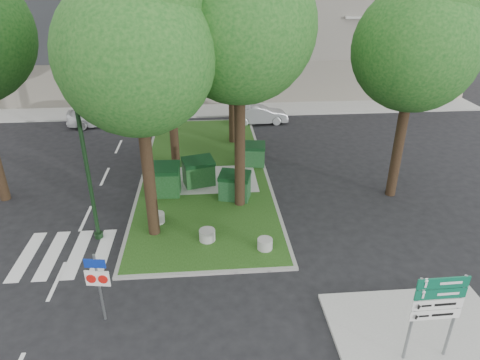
{
  "coord_description": "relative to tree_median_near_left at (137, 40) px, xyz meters",
  "views": [
    {
      "loc": [
        0.66,
        -11.74,
        9.36
      ],
      "look_at": [
        1.89,
        3.03,
        2.0
      ],
      "focal_mm": 32.0,
      "sensor_mm": 36.0,
      "label": 1
    }
  ],
  "objects": [
    {
      "name": "ground",
      "position": [
        1.41,
        -2.56,
        -7.32
      ],
      "size": [
        120.0,
        120.0,
        0.0
      ],
      "primitive_type": "plane",
      "color": "black",
      "rests_on": "ground"
    },
    {
      "name": "zebra_crossing",
      "position": [
        -2.34,
        -1.06,
        -7.31
      ],
      "size": [
        5.0,
        3.0,
        0.01
      ],
      "primitive_type": "cube",
      "color": "silver",
      "rests_on": "ground"
    },
    {
      "name": "dumpster_a",
      "position": [
        0.03,
        3.15,
        -6.5
      ],
      "size": [
        1.61,
        1.16,
        1.45
      ],
      "rotation": [
        0.0,
        0.0,
        -0.05
      ],
      "color": "#0F3713",
      "rests_on": "median_island"
    },
    {
      "name": "tree_median_mid",
      "position": [
        0.5,
        6.5,
        -0.34
      ],
      "size": [
        4.8,
        4.8,
        9.99
      ],
      "color": "black",
      "rests_on": "ground"
    },
    {
      "name": "bollard_mid",
      "position": [
        1.96,
        -0.75,
        -6.98
      ],
      "size": [
        0.61,
        0.61,
        0.43
      ],
      "primitive_type": "cylinder",
      "color": "gray",
      "rests_on": "median_island"
    },
    {
      "name": "bollard_left",
      "position": [
        -0.02,
        0.7,
        -7.0
      ],
      "size": [
        0.56,
        0.56,
        0.4
      ],
      "primitive_type": "cylinder",
      "color": "#A7A6A1",
      "rests_on": "median_island"
    },
    {
      "name": "tree_median_near_left",
      "position": [
        0.0,
        0.0,
        0.0
      ],
      "size": [
        5.2,
        5.2,
        10.53
      ],
      "color": "black",
      "rests_on": "ground"
    },
    {
      "name": "dumpster_b",
      "position": [
        1.63,
        3.98,
        -6.56
      ],
      "size": [
        1.64,
        1.34,
        1.33
      ],
      "rotation": [
        0.0,
        0.0,
        0.26
      ],
      "color": "#113C14",
      "rests_on": "median_island"
    },
    {
      "name": "car_white",
      "position": [
        -4.78,
        13.36,
        -6.59
      ],
      "size": [
        4.43,
        2.1,
        1.46
      ],
      "primitive_type": "imported",
      "rotation": [
        0.0,
        0.0,
        1.66
      ],
      "color": "silver",
      "rests_on": "ground"
    },
    {
      "name": "bollard_right",
      "position": [
        4.05,
        -1.47,
        -7.0
      ],
      "size": [
        0.56,
        0.56,
        0.4
      ],
      "primitive_type": "cylinder",
      "color": "gray",
      "rests_on": "median_island"
    },
    {
      "name": "dumpster_d",
      "position": [
        4.41,
        6.02,
        -6.62
      ],
      "size": [
        1.39,
        1.05,
        1.2
      ],
      "rotation": [
        0.0,
        0.0,
        -0.12
      ],
      "color": "#133F19",
      "rests_on": "median_island"
    },
    {
      "name": "directional_sign",
      "position": [
        7.6,
        -6.64,
        -5.45
      ],
      "size": [
        1.32,
        0.1,
        2.63
      ],
      "rotation": [
        0.0,
        0.0,
        0.02
      ],
      "color": "slate",
      "rests_on": "sidewalk_corner"
    },
    {
      "name": "median_kerb",
      "position": [
        1.91,
        5.44,
        -7.27
      ],
      "size": [
        6.3,
        16.3,
        0.1
      ],
      "primitive_type": "cube",
      "color": "gray",
      "rests_on": "ground"
    },
    {
      "name": "sidewalk_corner",
      "position": [
        7.91,
        -6.06,
        -7.26
      ],
      "size": [
        5.0,
        4.0,
        0.12
      ],
      "primitive_type": "cube",
      "color": "#999993",
      "rests_on": "ground"
    },
    {
      "name": "tree_median_near_right",
      "position": [
        3.5,
        2.0,
        0.67
      ],
      "size": [
        5.6,
        5.6,
        11.46
      ],
      "color": "black",
      "rests_on": "ground"
    },
    {
      "name": "tree_street_right",
      "position": [
        10.5,
        2.5,
        -0.33
      ],
      "size": [
        5.0,
        5.0,
        10.06
      ],
      "color": "black",
      "rests_on": "ground"
    },
    {
      "name": "litter_bin",
      "position": [
        3.87,
        10.21,
        -6.85
      ],
      "size": [
        0.39,
        0.39,
        0.69
      ],
      "primitive_type": "cylinder",
      "color": "yellow",
      "rests_on": "median_island"
    },
    {
      "name": "building_sidewalk",
      "position": [
        1.41,
        15.94,
        -7.26
      ],
      "size": [
        42.0,
        3.0,
        0.12
      ],
      "primitive_type": "cube",
      "color": "#999993",
      "rests_on": "ground"
    },
    {
      "name": "car_silver",
      "position": [
        5.62,
        12.94,
        -6.71
      ],
      "size": [
        3.79,
        1.54,
        1.22
      ],
      "primitive_type": "imported",
      "rotation": [
        0.0,
        0.0,
        1.64
      ],
      "color": "#A3A6AA",
      "rests_on": "ground"
    },
    {
      "name": "traffic_sign_pole",
      "position": [
        -1.13,
        -4.46,
        -5.81
      ],
      "size": [
        0.7,
        0.14,
        2.34
      ],
      "rotation": [
        0.0,
        0.0,
        -0.15
      ],
      "color": "slate",
      "rests_on": "ground"
    },
    {
      "name": "median_island",
      "position": [
        1.91,
        5.44,
        -7.26
      ],
      "size": [
        6.0,
        16.0,
        0.12
      ],
      "primitive_type": "cube",
      "color": "#1F3E11",
      "rests_on": "ground"
    },
    {
      "name": "dumpster_c",
      "position": [
        3.23,
        2.47,
        -6.6
      ],
      "size": [
        1.55,
        1.28,
        1.24
      ],
      "rotation": [
        0.0,
        0.0,
        -0.29
      ],
      "color": "#113818",
      "rests_on": "median_island"
    },
    {
      "name": "street_lamp",
      "position": [
        -2.23,
        -0.05,
        -3.54
      ],
      "size": [
        0.48,
        0.48,
        6.0
      ],
      "color": "black",
      "rests_on": "ground"
    }
  ]
}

